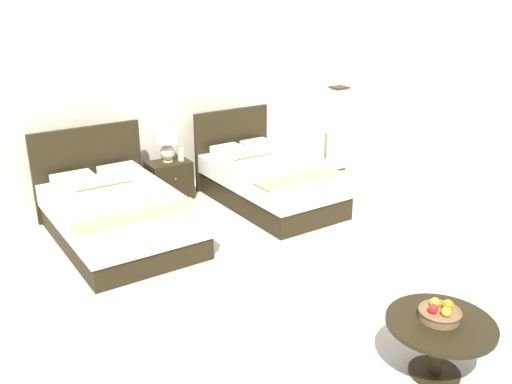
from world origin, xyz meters
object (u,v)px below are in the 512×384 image
at_px(bed_near_window, 118,215).
at_px(bed_near_corner, 268,182).
at_px(vase, 181,154).
at_px(floor_lamp_corner, 337,129).
at_px(fruit_bowl, 440,313).
at_px(table_lamp, 167,141).
at_px(coffee_table, 440,333).
at_px(nightstand, 170,180).

relative_size(bed_near_window, bed_near_corner, 1.02).
distance_m(vase, floor_lamp_corner, 2.68).
bearing_deg(fruit_bowl, table_lamp, 92.45).
xyz_separation_m(bed_near_corner, table_lamp, (-1.08, 0.91, 0.52)).
bearing_deg(floor_lamp_corner, coffee_table, -121.31).
xyz_separation_m(bed_near_window, bed_near_corner, (2.15, -0.00, 0.01)).
bearing_deg(nightstand, fruit_bowl, -87.53).
bearing_deg(vase, table_lamp, 161.01).
bearing_deg(fruit_bowl, floor_lamp_corner, 58.65).
distance_m(nightstand, fruit_bowl, 4.59).
height_order(nightstand, vase, vase).
distance_m(nightstand, table_lamp, 0.57).
relative_size(nightstand, vase, 3.21).
bearing_deg(floor_lamp_corner, bed_near_window, -170.46).
xyz_separation_m(bed_near_corner, floor_lamp_corner, (1.77, 0.66, 0.36)).
relative_size(nightstand, coffee_table, 0.70).
relative_size(vase, fruit_bowl, 0.56).
xyz_separation_m(nightstand, coffee_table, (0.18, -4.62, 0.10)).
bearing_deg(fruit_bowl, bed_near_window, 108.87).
height_order(fruit_bowl, floor_lamp_corner, floor_lamp_corner).
height_order(bed_near_corner, fruit_bowl, bed_near_corner).
bearing_deg(fruit_bowl, bed_near_corner, 76.52).
distance_m(bed_near_corner, table_lamp, 1.51).
bearing_deg(vase, floor_lamp_corner, -4.12).
xyz_separation_m(bed_near_corner, vase, (-0.91, 0.85, 0.32)).
bearing_deg(vase, fruit_bowl, -89.71).
distance_m(bed_near_corner, nightstand, 1.40).
bearing_deg(bed_near_corner, fruit_bowl, -103.48).
bearing_deg(floor_lamp_corner, bed_near_corner, -159.45).
distance_m(nightstand, floor_lamp_corner, 2.89).
bearing_deg(bed_near_corner, bed_near_window, 179.88).
height_order(bed_near_corner, floor_lamp_corner, floor_lamp_corner).
xyz_separation_m(table_lamp, floor_lamp_corner, (2.85, -0.25, -0.16)).
distance_m(bed_near_window, nightstand, 1.39).
bearing_deg(coffee_table, nightstand, 92.26).
relative_size(vase, coffee_table, 0.22).
height_order(table_lamp, fruit_bowl, table_lamp).
height_order(table_lamp, vase, table_lamp).
xyz_separation_m(bed_near_window, nightstand, (1.07, 0.89, -0.03)).
bearing_deg(table_lamp, nightstand, -90.00).
xyz_separation_m(bed_near_window, floor_lamp_corner, (3.91, 0.66, 0.38)).
bearing_deg(coffee_table, bed_near_window, 108.50).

